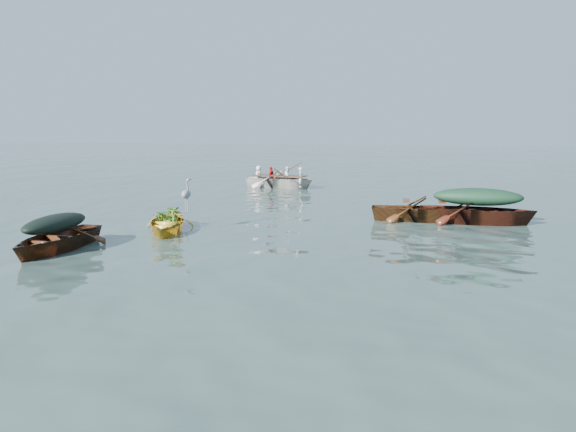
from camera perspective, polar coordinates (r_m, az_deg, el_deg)
name	(u,v)px	position (r m, az deg, el deg)	size (l,w,h in m)	color
ground	(281,250)	(13.15, -0.76, -3.51)	(140.00, 140.00, 0.00)	#384E48
yellow_dinghy	(167,232)	(15.76, -12.21, -1.58)	(1.35, 3.12, 0.84)	gold
dark_covered_boat	(57,250)	(14.21, -22.43, -3.26)	(1.41, 3.81, 0.96)	#4E2D12
green_tarp_boat	(476,224)	(17.61, 18.60, -0.73)	(1.44, 4.64, 1.10)	#4F1F12
open_wooden_boat	(423,221)	(17.60, 13.56, -0.51)	(1.35, 4.34, 1.01)	#512D14
rowed_boat	(279,188)	(26.04, -0.87, 2.85)	(1.37, 4.55, 1.10)	white
dark_tarp_cover	(55,222)	(14.08, -22.60, -0.56)	(0.78, 2.09, 0.40)	black
green_tarp_cover	(478,197)	(17.49, 18.73, 1.88)	(0.79, 2.55, 0.52)	#14311E
thwart_benches	(424,204)	(17.52, 13.63, 1.19)	(0.81, 2.17, 0.04)	#481E10
heron	(186,200)	(15.61, -10.29, 1.65)	(0.28, 0.40, 0.92)	gray
dinghy_weeds	(169,203)	(16.18, -11.96, 1.29)	(0.70, 0.90, 0.60)	#2A651A
rowers	(279,168)	(25.96, -0.88, 4.89)	(1.23, 3.19, 0.76)	silver
oars	(279,176)	(25.98, -0.87, 4.12)	(2.60, 0.60, 0.06)	olive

